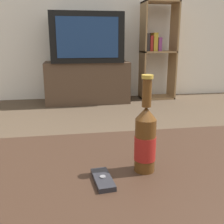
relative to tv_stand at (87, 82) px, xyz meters
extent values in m
cube|color=#332116|center=(-0.11, -2.72, 0.13)|extent=(1.26, 0.70, 0.04)
cube|color=#4C3828|center=(0.00, 0.00, 0.00)|extent=(1.06, 0.46, 0.52)
cube|color=black|center=(0.00, 0.00, 0.56)|extent=(0.87, 0.52, 0.59)
cube|color=navy|center=(0.00, -0.27, 0.56)|extent=(0.71, 0.01, 0.46)
cube|color=#99754C|center=(0.76, 0.09, 0.38)|extent=(0.02, 0.30, 1.28)
cube|color=#99754C|center=(1.19, 0.09, 0.38)|extent=(0.02, 0.30, 1.28)
cube|color=#99754C|center=(0.98, 0.09, -0.25)|extent=(0.45, 0.30, 0.02)
cube|color=#99754C|center=(0.98, 0.09, 0.38)|extent=(0.45, 0.30, 0.02)
cube|color=#99754C|center=(0.98, 0.09, 1.00)|extent=(0.45, 0.30, 0.02)
cube|color=#2D2828|center=(0.80, 0.09, 0.50)|extent=(0.05, 0.21, 0.23)
cube|color=maroon|center=(0.85, 0.09, 0.49)|extent=(0.04, 0.21, 0.20)
cube|color=#B7932D|center=(0.91, 0.09, 0.50)|extent=(0.05, 0.21, 0.24)
cube|color=#7F3875|center=(0.97, 0.09, 0.47)|extent=(0.04, 0.21, 0.18)
cylinder|color=#563314|center=(-0.03, -2.72, 0.23)|extent=(0.06, 0.06, 0.16)
cylinder|color=maroon|center=(-0.03, -2.72, 0.22)|extent=(0.06, 0.06, 0.07)
cone|color=#563314|center=(-0.03, -2.72, 0.33)|extent=(0.06, 0.06, 0.04)
cylinder|color=#563314|center=(-0.03, -2.72, 0.38)|extent=(0.03, 0.03, 0.08)
cylinder|color=#B79333|center=(-0.03, -2.72, 0.43)|extent=(0.03, 0.03, 0.01)
cube|color=#232328|center=(-0.16, -2.76, 0.16)|extent=(0.06, 0.12, 0.01)
cylinder|color=slate|center=(-0.16, -2.76, 0.17)|extent=(0.02, 0.02, 0.00)
camera|label=1|loc=(-0.24, -3.39, 0.52)|focal=42.00mm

